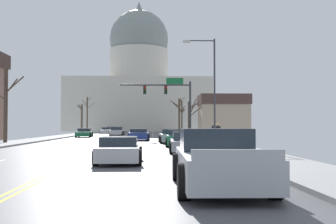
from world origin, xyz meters
TOP-DOWN VIEW (x-y plane):
  - ground at (0.00, -0.00)m, footprint 20.00×180.00m
  - signal_gantry at (5.38, 13.90)m, footprint 7.91×0.41m
  - street_lamp_right at (7.87, -0.11)m, footprint 2.55×0.24m
  - capitol_building at (0.00, 74.99)m, footprint 35.84×18.83m
  - sedan_near_00 at (2.01, 10.76)m, footprint 2.20×4.32m
  - sedan_near_01 at (5.04, 4.58)m, footprint 2.21×4.72m
  - sedan_near_02 at (5.35, -1.04)m, footprint 2.13×4.38m
  - sedan_near_03 at (5.34, -7.85)m, footprint 2.14×4.69m
  - sedan_near_04 at (1.93, -14.39)m, footprint 1.98×4.28m
  - pickup_truck_near_05 at (5.03, -21.47)m, footprint 2.33×5.26m
  - sedan_oncoming_00 at (-5.38, 21.78)m, footprint 2.07×4.29m
  - sedan_oncoming_01 at (-2.01, 31.41)m, footprint 2.13×4.50m
  - sedan_oncoming_02 at (-4.98, 43.80)m, footprint 1.98×4.52m
  - sedan_oncoming_03 at (-4.96, 52.80)m, footprint 2.13×4.25m
  - flank_building_01 at (17.49, 49.29)m, footprint 9.65×7.85m
  - bare_tree_00 at (7.78, 35.56)m, footprint 2.34×1.50m
  - bare_tree_01 at (-8.89, 3.05)m, footprint 2.50×1.45m
  - bare_tree_02 at (8.78, 43.11)m, footprint 2.05×2.81m
  - bare_tree_03 at (-8.45, 38.01)m, footprint 0.96×1.81m
  - bare_tree_04 at (7.97, 18.23)m, footprint 1.52×1.59m
  - bare_tree_05 at (-8.23, 42.64)m, footprint 2.18×1.68m
  - pedestrian_00 at (8.04, -2.82)m, footprint 0.35×0.34m
  - pedestrian_01 at (8.46, 2.17)m, footprint 0.35×0.34m
  - bicycle_parked at (7.81, 1.85)m, footprint 0.12×1.77m

SIDE VIEW (x-z plane):
  - ground at x=0.00m, z-range -0.08..0.12m
  - bicycle_parked at x=7.81m, z-range 0.06..0.91m
  - sedan_oncoming_02 at x=-4.98m, z-range -0.04..1.11m
  - sedan_near_04 at x=1.93m, z-range -0.02..1.10m
  - sedan_oncoming_00 at x=-5.38m, z-range -0.03..1.12m
  - sedan_near_03 at x=5.34m, z-range -0.04..1.17m
  - sedan_oncoming_03 at x=-4.96m, z-range -0.03..1.18m
  - sedan_near_00 at x=2.01m, z-range -0.02..1.18m
  - sedan_near_01 at x=5.04m, z-range -0.03..1.20m
  - sedan_near_02 at x=5.35m, z-range -0.03..1.20m
  - sedan_oncoming_01 at x=-2.01m, z-range -0.05..1.23m
  - pickup_truck_near_05 at x=5.03m, z-range -0.07..1.45m
  - pedestrian_00 at x=8.04m, z-range 0.22..1.82m
  - pedestrian_01 at x=8.46m, z-range 0.22..1.83m
  - bare_tree_04 at x=7.97m, z-range 0.14..4.78m
  - bare_tree_03 at x=-8.45m, z-range 0.23..5.20m
  - bare_tree_00 at x=7.78m, z-range 0.27..6.18m
  - bare_tree_01 at x=-8.89m, z-range 0.28..6.53m
  - bare_tree_02 at x=8.78m, z-range 0.35..6.59m
  - bare_tree_05 at x=-8.23m, z-range 0.29..6.73m
  - flank_building_01 at x=17.49m, z-range 0.06..7.57m
  - signal_gantry at x=5.38m, z-range 1.55..8.25m
  - street_lamp_right at x=7.87m, z-range 0.91..9.09m
  - capitol_building at x=0.00m, z-range -4.72..28.98m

